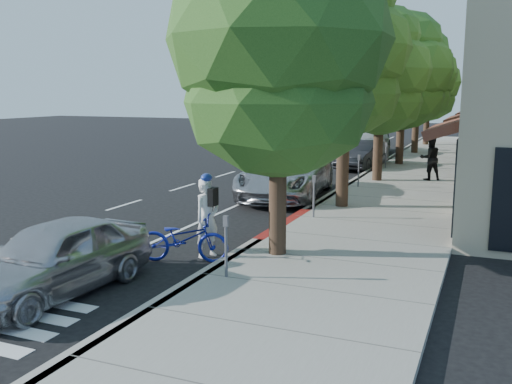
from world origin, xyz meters
The scene contains 18 objects.
ground centered at (0.00, 0.00, 0.00)m, with size 120.00×120.00×0.00m, color black.
sidewalk centered at (2.30, 8.00, 0.07)m, with size 4.60×56.00×0.15m, color gray.
curb centered at (0.00, 8.00, 0.07)m, with size 0.30×56.00×0.15m, color #9E998E.
curb_red_segment centered at (0.00, 1.00, 0.07)m, with size 0.32×4.00×0.15m, color maroon.
street_tree_0 centered at (0.90, -2.00, 4.84)m, with size 5.01×5.01×7.90m.
street_tree_1 centered at (0.90, 4.00, 5.07)m, with size 4.15×4.15×7.95m.
street_tree_2 centered at (0.90, 10.00, 4.62)m, with size 4.18×4.18×7.36m.
street_tree_3 centered at (0.90, 16.00, 4.81)m, with size 5.07×5.07×7.88m.
street_tree_4 centered at (0.90, 22.00, 4.77)m, with size 4.71×4.71×7.73m.
street_tree_5 centered at (0.90, 28.00, 4.39)m, with size 4.49×4.49×7.16m.
cyclist centered at (-0.70, -2.41, 0.93)m, with size 0.68×0.45×1.86m, color silver.
bicycle centered at (-1.01, -3.00, 0.54)m, with size 0.72×2.07×1.09m, color navy.
silver_suv centered at (-1.59, 5.50, 0.82)m, with size 2.72×5.90×1.64m, color #A7A7AB.
dark_sedan centered at (-0.72, 14.50, 0.71)m, with size 1.50×4.31×1.42m, color black.
white_pickup centered at (-1.80, 20.05, 0.89)m, with size 2.48×6.11×1.77m, color silver.
dark_suv_far centered at (-2.20, 21.84, 0.90)m, with size 2.13×5.30×1.81m, color black.
near_car_a centered at (-2.20, -5.79, 0.73)m, with size 1.72×4.27×1.45m, color #ABABB0.
pedestrian centered at (2.93, 10.89, 1.07)m, with size 0.90×0.70×1.84m, color black.
Camera 1 is at (5.35, -13.95, 3.83)m, focal length 40.00 mm.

